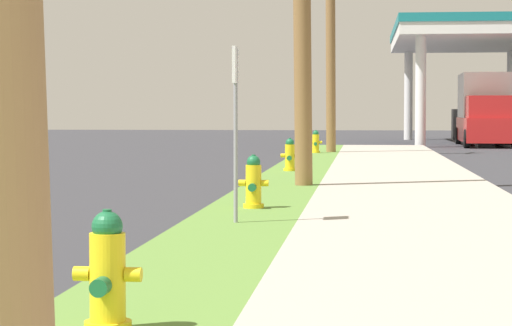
{
  "coord_description": "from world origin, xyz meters",
  "views": [
    {
      "loc": [
        2.21,
        -1.6,
        1.46
      ],
      "look_at": [
        0.43,
        15.29,
        0.61
      ],
      "focal_mm": 71.83,
      "sensor_mm": 36.0,
      "label": 1
    }
  ],
  "objects_px": {
    "utility_pole_background": "(331,25)",
    "fire_hydrant_second": "(253,185)",
    "fire_hydrant_nearest": "(107,278)",
    "fire_hydrant_fourth": "(316,143)",
    "fire_hydrant_third": "(290,157)",
    "street_sign_post": "(236,97)",
    "truck_black_on_apron": "(481,122)",
    "truck_red_at_forecourt": "(485,111)",
    "car_silver_by_far_pump": "(503,128)",
    "car_tan_by_near_pump": "(487,127)"
  },
  "relations": [
    {
      "from": "utility_pole_background",
      "to": "fire_hydrant_second",
      "type": "bearing_deg",
      "value": -91.17
    },
    {
      "from": "fire_hydrant_nearest",
      "to": "fire_hydrant_fourth",
      "type": "relative_size",
      "value": 1.0
    },
    {
      "from": "fire_hydrant_second",
      "to": "fire_hydrant_third",
      "type": "xyz_separation_m",
      "value": [
        -0.14,
        9.0,
        0.0
      ]
    },
    {
      "from": "fire_hydrant_third",
      "to": "street_sign_post",
      "type": "xyz_separation_m",
      "value": [
        0.13,
        -10.88,
        1.19
      ]
    },
    {
      "from": "fire_hydrant_third",
      "to": "truck_black_on_apron",
      "type": "relative_size",
      "value": 0.13
    },
    {
      "from": "truck_red_at_forecourt",
      "to": "utility_pole_background",
      "type": "bearing_deg",
      "value": -121.22
    },
    {
      "from": "fire_hydrant_third",
      "to": "fire_hydrant_fourth",
      "type": "relative_size",
      "value": 1.0
    },
    {
      "from": "fire_hydrant_nearest",
      "to": "car_silver_by_far_pump",
      "type": "relative_size",
      "value": 0.17
    },
    {
      "from": "fire_hydrant_fourth",
      "to": "truck_red_at_forecourt",
      "type": "distance_m",
      "value": 12.97
    },
    {
      "from": "fire_hydrant_second",
      "to": "truck_red_at_forecourt",
      "type": "height_order",
      "value": "truck_red_at_forecourt"
    },
    {
      "from": "fire_hydrant_second",
      "to": "fire_hydrant_nearest",
      "type": "bearing_deg",
      "value": -90.21
    },
    {
      "from": "utility_pole_background",
      "to": "car_silver_by_far_pump",
      "type": "height_order",
      "value": "utility_pole_background"
    },
    {
      "from": "fire_hydrant_nearest",
      "to": "truck_black_on_apron",
      "type": "relative_size",
      "value": 0.13
    },
    {
      "from": "utility_pole_background",
      "to": "car_tan_by_near_pump",
      "type": "relative_size",
      "value": 1.78
    },
    {
      "from": "fire_hydrant_third",
      "to": "truck_red_at_forecourt",
      "type": "relative_size",
      "value": 0.12
    },
    {
      "from": "fire_hydrant_fourth",
      "to": "truck_black_on_apron",
      "type": "distance_m",
      "value": 23.35
    },
    {
      "from": "fire_hydrant_nearest",
      "to": "car_tan_by_near_pump",
      "type": "bearing_deg",
      "value": 80.48
    },
    {
      "from": "street_sign_post",
      "to": "truck_red_at_forecourt",
      "type": "distance_m",
      "value": 32.9
    },
    {
      "from": "utility_pole_background",
      "to": "street_sign_post",
      "type": "relative_size",
      "value": 3.88
    },
    {
      "from": "car_tan_by_near_pump",
      "to": "car_silver_by_far_pump",
      "type": "relative_size",
      "value": 1.03
    },
    {
      "from": "truck_red_at_forecourt",
      "to": "truck_black_on_apron",
      "type": "relative_size",
      "value": 1.17
    },
    {
      "from": "truck_black_on_apron",
      "to": "utility_pole_background",
      "type": "bearing_deg",
      "value": -109.07
    },
    {
      "from": "fire_hydrant_third",
      "to": "car_tan_by_near_pump",
      "type": "xyz_separation_m",
      "value": [
        7.77,
        28.66,
        0.28
      ]
    },
    {
      "from": "fire_hydrant_third",
      "to": "fire_hydrant_fourth",
      "type": "bearing_deg",
      "value": 89.41
    },
    {
      "from": "fire_hydrant_third",
      "to": "truck_black_on_apron",
      "type": "bearing_deg",
      "value": 76.25
    },
    {
      "from": "car_tan_by_near_pump",
      "to": "car_silver_by_far_pump",
      "type": "distance_m",
      "value": 3.51
    },
    {
      "from": "utility_pole_background",
      "to": "truck_red_at_forecourt",
      "type": "relative_size",
      "value": 1.28
    },
    {
      "from": "car_tan_by_near_pump",
      "to": "truck_black_on_apron",
      "type": "bearing_deg",
      "value": 88.01
    },
    {
      "from": "fire_hydrant_nearest",
      "to": "fire_hydrant_third",
      "type": "distance_m",
      "value": 17.04
    },
    {
      "from": "fire_hydrant_third",
      "to": "truck_red_at_forecourt",
      "type": "xyz_separation_m",
      "value": [
        6.8,
        21.34,
        1.04
      ]
    },
    {
      "from": "fire_hydrant_second",
      "to": "street_sign_post",
      "type": "relative_size",
      "value": 0.35
    },
    {
      "from": "fire_hydrant_second",
      "to": "car_tan_by_near_pump",
      "type": "xyz_separation_m",
      "value": [
        7.63,
        37.67,
        0.28
      ]
    },
    {
      "from": "car_tan_by_near_pump",
      "to": "truck_red_at_forecourt",
      "type": "bearing_deg",
      "value": -97.55
    },
    {
      "from": "fire_hydrant_nearest",
      "to": "fire_hydrant_third",
      "type": "bearing_deg",
      "value": 90.38
    },
    {
      "from": "fire_hydrant_fourth",
      "to": "fire_hydrant_nearest",
      "type": "bearing_deg",
      "value": -89.99
    },
    {
      "from": "fire_hydrant_fourth",
      "to": "car_silver_by_far_pump",
      "type": "bearing_deg",
      "value": 61.86
    },
    {
      "from": "fire_hydrant_nearest",
      "to": "fire_hydrant_second",
      "type": "relative_size",
      "value": 1.0
    },
    {
      "from": "utility_pole_background",
      "to": "truck_black_on_apron",
      "type": "relative_size",
      "value": 1.49
    },
    {
      "from": "fire_hydrant_fourth",
      "to": "utility_pole_background",
      "type": "xyz_separation_m",
      "value": [
        0.45,
        0.74,
        3.87
      ]
    },
    {
      "from": "fire_hydrant_nearest",
      "to": "truck_red_at_forecourt",
      "type": "relative_size",
      "value": 0.12
    },
    {
      "from": "fire_hydrant_second",
      "to": "utility_pole_background",
      "type": "distance_m",
      "value": 20.4
    },
    {
      "from": "fire_hydrant_second",
      "to": "car_tan_by_near_pump",
      "type": "bearing_deg",
      "value": 78.55
    },
    {
      "from": "truck_red_at_forecourt",
      "to": "street_sign_post",
      "type": "bearing_deg",
      "value": -101.71
    },
    {
      "from": "street_sign_post",
      "to": "truck_red_at_forecourt",
      "type": "height_order",
      "value": "truck_red_at_forecourt"
    },
    {
      "from": "fire_hydrant_fourth",
      "to": "utility_pole_background",
      "type": "relative_size",
      "value": 0.09
    },
    {
      "from": "street_sign_post",
      "to": "car_silver_by_far_pump",
      "type": "distance_m",
      "value": 36.92
    },
    {
      "from": "fire_hydrant_third",
      "to": "utility_pole_background",
      "type": "distance_m",
      "value": 11.7
    },
    {
      "from": "fire_hydrant_second",
      "to": "fire_hydrant_fourth",
      "type": "xyz_separation_m",
      "value": [
        -0.04,
        19.28,
        0.0
      ]
    },
    {
      "from": "fire_hydrant_nearest",
      "to": "fire_hydrant_second",
      "type": "bearing_deg",
      "value": 89.79
    },
    {
      "from": "fire_hydrant_second",
      "to": "fire_hydrant_third",
      "type": "relative_size",
      "value": 1.0
    }
  ]
}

